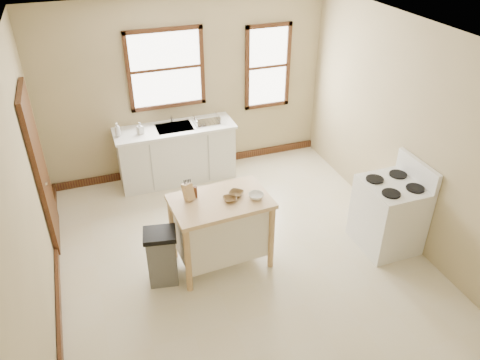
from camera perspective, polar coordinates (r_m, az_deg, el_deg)
name	(u,v)px	position (r m, az deg, el deg)	size (l,w,h in m)	color
floor	(241,258)	(6.09, 0.10, -9.52)	(5.00, 5.00, 0.00)	beige
ceiling	(241,39)	(4.73, 0.14, 16.82)	(5.00, 5.00, 0.00)	white
wall_back	(187,88)	(7.45, -6.53, 11.03)	(4.50, 0.04, 2.80)	tan
wall_left	(27,202)	(5.09, -24.50, -2.49)	(0.04, 5.00, 2.80)	tan
wall_right	(408,134)	(6.31, 19.80, 5.29)	(0.04, 5.00, 2.80)	tan
window_main	(166,69)	(7.26, -9.02, 13.21)	(1.17, 0.06, 1.22)	#34160E
window_side	(268,67)	(7.76, 3.39, 13.61)	(0.77, 0.06, 1.37)	#34160E
door_left	(40,169)	(6.38, -23.17, 1.23)	(0.06, 0.90, 2.10)	#34160E
baseboard_back	(192,164)	(8.00, -5.90, 1.96)	(4.50, 0.04, 0.12)	#34160E
baseboard_left	(58,298)	(5.89, -21.26, -13.27)	(0.04, 5.00, 0.12)	#34160E
sink_counter	(176,153)	(7.52, -7.76, 3.24)	(1.86, 0.62, 0.92)	silver
faucet	(171,116)	(7.43, -8.39, 7.73)	(0.03, 0.03, 0.22)	silver
soap_bottle_a	(117,130)	(7.14, -14.71, 5.97)	(0.08, 0.08, 0.22)	#B2B2B2
soap_bottle_b	(140,128)	(7.15, -12.10, 6.20)	(0.08, 0.09, 0.19)	#B2B2B2
dish_rack	(207,120)	(7.37, -4.08, 7.28)	(0.40, 0.30, 0.10)	silver
kitchen_island	(221,232)	(5.76, -2.30, -6.31)	(1.16, 0.74, 0.95)	#E6C187
knife_block	(188,192)	(5.46, -6.33, -1.49)	(0.10, 0.10, 0.20)	tan
pepper_grinder	(195,192)	(5.49, -5.46, -1.48)	(0.04, 0.04, 0.15)	#482413
bowl_a	(230,199)	(5.45, -1.23, -2.34)	(0.16, 0.16, 0.04)	brown
bowl_b	(236,193)	(5.54, -0.45, -1.65)	(0.17, 0.17, 0.04)	brown
bowl_c	(256,196)	(5.49, 1.97, -1.97)	(0.18, 0.18, 0.06)	white
trash_bin	(162,257)	(5.64, -9.48, -9.23)	(0.37, 0.31, 0.72)	#5D5E5C
gas_stove	(390,206)	(6.26, 17.82, -3.06)	(0.75, 0.76, 1.20)	white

